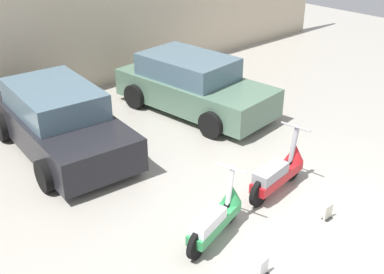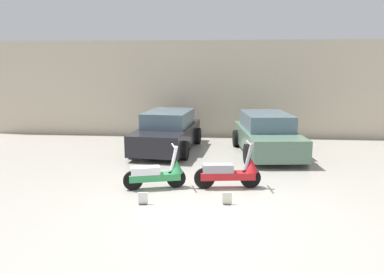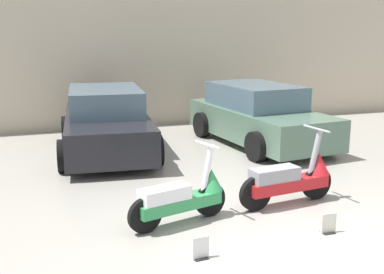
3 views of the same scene
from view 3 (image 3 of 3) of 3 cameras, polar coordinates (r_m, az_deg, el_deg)
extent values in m
plane|color=#9E998E|center=(6.16, 13.56, -11.65)|extent=(28.00, 28.00, 0.00)
cube|color=beige|center=(12.75, -4.50, 9.91)|extent=(19.60, 0.12, 3.81)
cylinder|color=black|center=(6.61, 2.18, -7.45)|extent=(0.46, 0.20, 0.46)
cylinder|color=black|center=(6.11, -5.59, -9.25)|extent=(0.46, 0.20, 0.46)
cube|color=#2D8C4C|center=(6.32, -1.54, -7.85)|extent=(1.22, 0.59, 0.16)
cube|color=white|center=(6.16, -3.24, -6.76)|extent=(0.71, 0.44, 0.18)
cylinder|color=white|center=(6.44, 1.83, -3.71)|extent=(0.22, 0.13, 0.65)
cylinder|color=white|center=(6.36, 1.85, -0.92)|extent=(0.17, 0.52, 0.03)
cone|color=#2D8C4C|center=(6.53, 2.33, -5.07)|extent=(0.38, 0.38, 0.30)
cylinder|color=black|center=(7.48, 14.54, -5.32)|extent=(0.50, 0.15, 0.49)
cylinder|color=black|center=(6.85, 7.53, -6.68)|extent=(0.50, 0.15, 0.49)
cube|color=#B2191E|center=(7.13, 11.22, -5.52)|extent=(1.31, 0.46, 0.17)
cube|color=gray|center=(6.94, 9.76, -4.38)|extent=(0.75, 0.38, 0.19)
cylinder|color=gray|center=(7.31, 14.41, -1.71)|extent=(0.23, 0.11, 0.69)
cylinder|color=gray|center=(7.23, 14.56, 0.95)|extent=(0.11, 0.57, 0.03)
cone|color=#B2191E|center=(7.40, 14.79, -3.04)|extent=(0.37, 0.37, 0.32)
cube|color=black|center=(10.02, -10.05, 0.85)|extent=(1.97, 4.02, 0.65)
cube|color=slate|center=(10.15, -10.25, 4.30)|extent=(1.62, 2.30, 0.51)
cylinder|color=black|center=(8.97, -4.22, -1.61)|extent=(0.26, 0.61, 0.59)
cylinder|color=black|center=(8.89, -14.98, -2.16)|extent=(0.26, 0.61, 0.59)
cylinder|color=black|center=(11.30, -6.11, 1.32)|extent=(0.26, 0.61, 0.59)
cylinder|color=black|center=(11.23, -14.64, 0.90)|extent=(0.26, 0.61, 0.59)
cube|color=#51705B|center=(10.73, 8.03, 1.69)|extent=(2.04, 4.03, 0.64)
cube|color=slate|center=(10.83, 7.46, 4.89)|extent=(1.65, 2.31, 0.51)
cylinder|color=black|center=(10.32, 15.52, -0.17)|extent=(0.27, 0.61, 0.59)
cylinder|color=black|center=(9.34, 7.65, -1.12)|extent=(0.27, 0.61, 0.59)
cylinder|color=black|center=(12.21, 8.27, 2.09)|extent=(0.27, 0.61, 0.59)
cylinder|color=black|center=(11.39, 1.19, 1.47)|extent=(0.27, 0.61, 0.59)
cube|color=black|center=(5.53, 1.00, -14.14)|extent=(0.17, 0.14, 0.01)
cube|color=white|center=(5.47, 1.01, -12.98)|extent=(0.20, 0.05, 0.26)
cube|color=black|center=(6.39, 15.81, -10.82)|extent=(0.16, 0.12, 0.01)
cube|color=silver|center=(6.34, 15.87, -9.79)|extent=(0.20, 0.04, 0.26)
camera|label=1|loc=(3.64, -85.55, 39.31)|focal=45.00mm
camera|label=2|loc=(4.24, 110.72, 0.57)|focal=35.00mm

